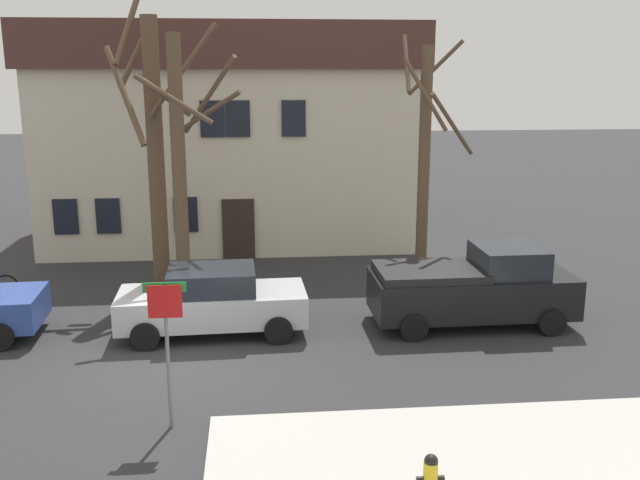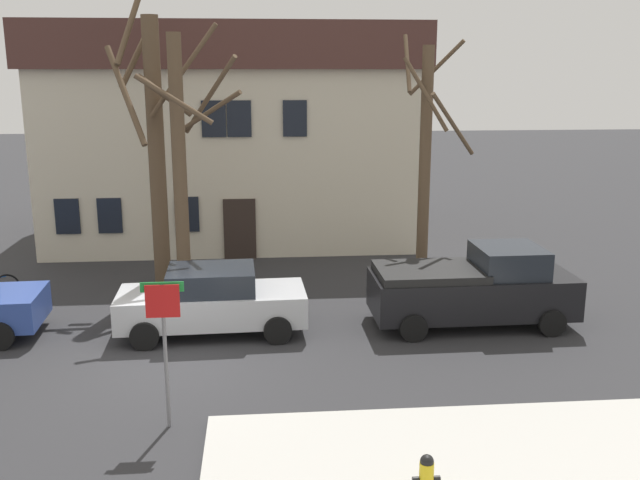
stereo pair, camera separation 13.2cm
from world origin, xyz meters
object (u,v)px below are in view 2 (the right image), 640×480
at_px(building_main, 233,131).
at_px(fire_hydrant, 426,476).
at_px(tree_bare_far, 182,159).
at_px(pickup_truck_black, 474,288).
at_px(tree_bare_mid, 154,144).
at_px(street_sign_pole, 164,327).
at_px(tree_bare_end, 426,158).
at_px(car_silver_sedan, 212,301).

height_order(building_main, fire_hydrant, building_main).
relative_size(tree_bare_far, pickup_truck_black, 1.50).
xyz_separation_m(building_main, tree_bare_mid, (-2.07, -6.89, 0.23)).
bearing_deg(tree_bare_far, street_sign_pole, -87.32).
height_order(tree_bare_mid, tree_bare_end, tree_bare_mid).
height_order(building_main, tree_bare_end, building_main).
relative_size(tree_bare_far, tree_bare_end, 1.04).
relative_size(building_main, pickup_truck_black, 2.68).
relative_size(tree_bare_far, car_silver_sedan, 1.65).
distance_m(building_main, street_sign_pole, 16.06).
bearing_deg(building_main, tree_bare_end, -52.16).
bearing_deg(pickup_truck_black, building_main, 119.77).
bearing_deg(pickup_truck_black, tree_bare_end, 98.09).
distance_m(building_main, tree_bare_far, 8.32).
height_order(car_silver_sedan, fire_hydrant, car_silver_sedan).
distance_m(tree_bare_far, car_silver_sedan, 4.39).
height_order(tree_bare_end, pickup_truck_black, tree_bare_end).
height_order(tree_bare_far, tree_bare_end, tree_bare_far).
height_order(tree_bare_far, fire_hydrant, tree_bare_far).
relative_size(tree_bare_end, pickup_truck_black, 1.44).
height_order(tree_bare_mid, pickup_truck_black, tree_bare_mid).
relative_size(building_main, tree_bare_mid, 1.55).
distance_m(pickup_truck_black, fire_hydrant, 8.21).
height_order(tree_bare_far, car_silver_sedan, tree_bare_far).
height_order(building_main, street_sign_pole, building_main).
bearing_deg(street_sign_pole, building_main, 87.17).
bearing_deg(tree_bare_mid, building_main, 73.28).
distance_m(tree_bare_mid, tree_bare_far, 1.66).
height_order(tree_bare_far, pickup_truck_black, tree_bare_far).
bearing_deg(tree_bare_far, fire_hydrant, -66.83).
bearing_deg(car_silver_sedan, tree_bare_end, 30.67).
xyz_separation_m(building_main, tree_bare_end, (5.85, -7.52, -0.19)).
height_order(tree_bare_mid, street_sign_pole, tree_bare_mid).
relative_size(tree_bare_far, fire_hydrant, 10.43).
relative_size(car_silver_sedan, pickup_truck_black, 0.91).
relative_size(tree_bare_mid, fire_hydrant, 12.05).
xyz_separation_m(building_main, tree_bare_far, (-1.14, -8.24, -0.04)).
bearing_deg(street_sign_pole, tree_bare_far, 92.68).
bearing_deg(tree_bare_mid, pickup_truck_black, -26.60).
bearing_deg(tree_bare_end, fire_hydrant, -102.57).
distance_m(tree_bare_end, car_silver_sedan, 7.71).
relative_size(tree_bare_mid, tree_bare_end, 1.20).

